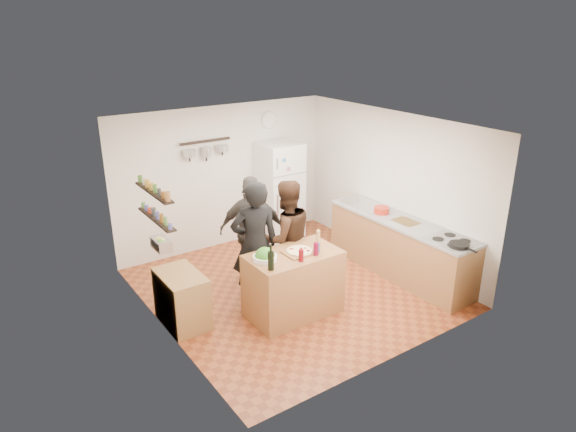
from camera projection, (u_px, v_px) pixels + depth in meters
room_shell at (277, 204)px, 7.66m from camera, size 4.20×4.20×4.20m
prep_island at (293, 284)px, 7.00m from camera, size 1.25×0.72×0.91m
pizza_board at (299, 252)px, 6.86m from camera, size 0.42×0.34×0.02m
pizza at (299, 251)px, 6.85m from camera, size 0.34×0.34×0.02m
salad_bowl at (265, 258)px, 6.64m from camera, size 0.32×0.32×0.06m
wine_bottle at (271, 261)px, 6.36m from camera, size 0.08×0.08×0.24m
wine_glass_near at (301, 255)px, 6.60m from camera, size 0.07×0.07×0.16m
wine_glass_far at (316, 249)px, 6.77m from camera, size 0.07×0.07×0.17m
pepper_mill at (318, 239)px, 7.08m from camera, size 0.06×0.06×0.18m
salt_canister at (317, 247)px, 6.88m from camera, size 0.08×0.08×0.12m
person_left at (255, 245)px, 7.08m from camera, size 0.77×0.62×1.85m
person_center at (286, 238)px, 7.42m from camera, size 0.93×0.77×1.75m
person_back at (253, 231)px, 7.73m from camera, size 1.05×0.91×1.70m
counter_run at (399, 247)px, 8.13m from camera, size 0.63×2.63×0.90m
stove_top at (451, 241)px, 7.23m from camera, size 0.60×0.62×0.02m
skillet at (459, 245)px, 7.01m from camera, size 0.27×0.27×0.05m
sink at (364, 205)px, 8.62m from camera, size 0.50×0.80×0.03m
cutting_board at (406, 222)px, 7.90m from camera, size 0.30×0.40×0.02m
red_bowl at (382, 210)px, 8.22m from camera, size 0.24×0.24×0.10m
fridge at (280, 192)px, 9.34m from camera, size 0.70×0.68×1.80m
wall_clock at (269, 120)px, 9.14m from camera, size 0.30×0.03×0.30m
spice_shelf_lower at (156, 219)px, 6.41m from camera, size 0.12×1.00×0.02m
spice_shelf_upper at (154, 192)px, 6.28m from camera, size 0.12×1.00×0.02m
produce_basket at (161, 244)px, 6.55m from camera, size 0.18×0.35×0.14m
side_table at (182, 299)px, 6.81m from camera, size 0.50×0.80×0.73m
pot_rack at (205, 141)px, 8.47m from camera, size 0.90×0.04×0.04m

